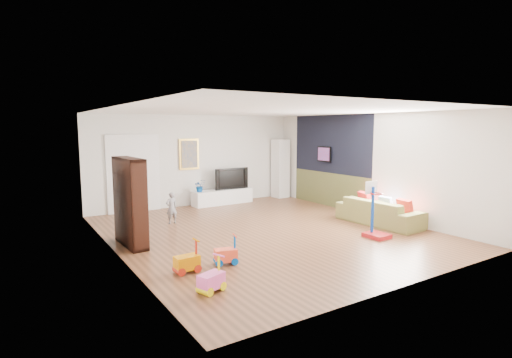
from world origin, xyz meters
TOP-DOWN VIEW (x-y plane):
  - floor at (0.00, 0.00)m, footprint 6.50×7.50m
  - ceiling at (0.00, 0.00)m, footprint 6.50×7.50m
  - wall_back at (0.00, 3.75)m, footprint 6.50×0.00m
  - wall_front at (0.00, -3.75)m, footprint 6.50×0.00m
  - wall_left at (-3.25, 0.00)m, footprint 0.00×7.50m
  - wall_right at (3.25, 0.00)m, footprint 0.00×7.50m
  - navy_accent at (3.23, 1.40)m, footprint 0.01×3.20m
  - olive_wainscot at (3.23, 1.40)m, footprint 0.01×3.20m
  - doorway at (-1.90, 3.71)m, footprint 1.45×0.06m
  - painting_back at (-0.25, 3.71)m, footprint 0.62×0.06m
  - artwork_right at (3.17, 1.60)m, footprint 0.04×0.56m
  - media_console at (0.70, 3.42)m, footprint 1.93×0.55m
  - tall_cabinet at (2.92, 3.46)m, footprint 0.48×0.48m
  - bookshelf at (-2.86, 0.54)m, footprint 0.37×1.21m
  - sofa at (2.70, -0.92)m, footprint 0.91×2.13m
  - basketball_hoop at (1.71, -1.72)m, footprint 0.43×0.52m
  - ride_on_yellow at (-2.52, -1.49)m, footprint 0.40×0.26m
  - ride_on_orange at (-1.81, -1.47)m, footprint 0.42×0.32m
  - ride_on_pink at (-2.53, -2.39)m, footprint 0.44×0.35m
  - child at (-1.53, 1.83)m, footprint 0.30×0.22m
  - tv at (1.00, 3.47)m, footprint 1.14×0.17m
  - vase_plant at (-0.07, 3.39)m, footprint 0.34×0.29m
  - pillow_left at (2.87, -1.52)m, footprint 0.16×0.41m
  - pillow_center at (2.94, -0.92)m, footprint 0.09×0.35m
  - pillow_right at (2.88, -0.30)m, footprint 0.20×0.43m

SIDE VIEW (x-z plane):
  - floor at x=0.00m, z-range 0.00..0.00m
  - media_console at x=0.70m, z-range 0.00..0.45m
  - ride_on_orange at x=-1.81m, z-range 0.00..0.50m
  - ride_on_pink at x=-2.53m, z-range 0.00..0.51m
  - ride_on_yellow at x=-2.52m, z-range 0.00..0.52m
  - sofa at x=2.70m, z-range 0.00..0.61m
  - child at x=-1.53m, z-range 0.00..0.78m
  - pillow_left at x=2.87m, z-range 0.28..0.69m
  - pillow_center at x=2.94m, z-range 0.31..0.66m
  - pillow_right at x=2.88m, z-range 0.28..0.69m
  - olive_wainscot at x=3.23m, z-range 0.00..1.00m
  - basketball_hoop at x=1.71m, z-range 0.00..1.20m
  - vase_plant at x=-0.07m, z-range 0.45..0.81m
  - tv at x=1.00m, z-range 0.45..1.10m
  - bookshelf at x=-2.86m, z-range 0.00..1.75m
  - tall_cabinet at x=2.92m, z-range 0.00..1.95m
  - doorway at x=-1.90m, z-range 0.00..2.10m
  - wall_back at x=0.00m, z-range 0.00..2.70m
  - wall_front at x=0.00m, z-range 0.00..2.70m
  - wall_left at x=-3.25m, z-range 0.00..2.70m
  - wall_right at x=3.25m, z-range 0.00..2.70m
  - artwork_right at x=3.17m, z-range 1.32..1.78m
  - painting_back at x=-0.25m, z-range 1.09..2.01m
  - navy_accent at x=3.23m, z-range 1.00..2.70m
  - ceiling at x=0.00m, z-range 2.70..2.70m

